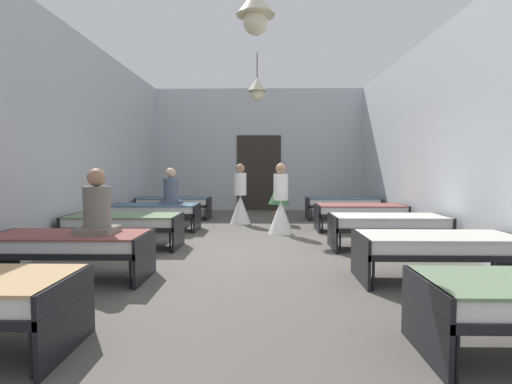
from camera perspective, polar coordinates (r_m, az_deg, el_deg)
The scene contains 15 objects.
ground_plane at distance 6.77m, azimuth -0.12°, elevation -8.63°, with size 7.19×12.54×0.10m, color #59544C.
room_shell at distance 8.03m, azimuth 0.09°, elevation 7.61°, with size 6.99×12.14×3.89m.
bed_left_row_1 at distance 5.36m, azimuth -25.52°, elevation -6.91°, with size 1.90×0.84×0.57m.
bed_right_row_1 at distance 5.25m, azimuth 24.95°, elevation -7.12°, with size 1.90×0.84×0.57m.
bed_left_row_2 at distance 7.09m, azimuth -18.63°, elevation -4.25°, with size 1.90×0.84×0.57m.
bed_right_row_2 at distance 7.00m, azimuth 18.63°, elevation -4.34°, with size 1.90×0.84×0.57m.
bed_left_row_3 at distance 8.89m, azimuth -14.51°, elevation -2.61°, with size 1.90×0.84×0.57m.
bed_right_row_3 at distance 8.82m, azimuth 14.90°, elevation -2.66°, with size 1.90×0.84×0.57m.
bed_left_row_4 at distance 10.72m, azimuth -11.79°, elevation -1.52°, with size 1.90×0.84×0.57m.
bed_right_row_4 at distance 10.66m, azimuth 12.46°, elevation -1.55°, with size 1.90×0.84×0.57m.
nurse_near_aisle at distance 8.19m, azimuth 3.62°, elevation -2.39°, with size 0.52×0.52×1.49m.
nurse_mid_aisle at distance 9.62m, azimuth -2.30°, elevation -1.48°, with size 0.52×0.52×1.49m.
patient_seated_primary at distance 8.80m, azimuth -12.29°, elevation 0.18°, with size 0.44×0.44×0.80m.
patient_seated_secondary at distance 5.16m, azimuth -22.14°, elevation -2.40°, with size 0.44×0.44×0.80m.
potted_plant at distance 9.51m, azimuth 3.36°, elevation -0.59°, with size 0.51×0.51×1.07m.
Camera 1 is at (0.13, -6.61, 1.39)m, focal length 27.47 mm.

